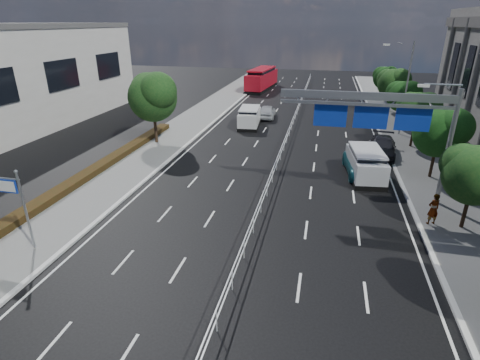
% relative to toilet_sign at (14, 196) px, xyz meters
% --- Properties ---
extents(ground, '(160.00, 160.00, 0.00)m').
position_rel_toilet_sign_xyz_m(ground, '(10.95, 0.00, -2.94)').
color(ground, black).
rests_on(ground, ground).
extents(sidewalk_near, '(5.00, 140.00, 0.14)m').
position_rel_toilet_sign_xyz_m(sidewalk_near, '(-0.55, 0.00, -2.87)').
color(sidewalk_near, slate).
rests_on(sidewalk_near, ground).
extents(kerb_near, '(0.25, 140.00, 0.15)m').
position_rel_toilet_sign_xyz_m(kerb_near, '(1.95, 0.00, -2.87)').
color(kerb_near, silver).
rests_on(kerb_near, ground).
extents(kerb_far, '(0.25, 140.00, 0.15)m').
position_rel_toilet_sign_xyz_m(kerb_far, '(19.95, 0.00, -2.87)').
color(kerb_far, silver).
rests_on(kerb_far, ground).
extents(median_fence, '(0.05, 85.00, 1.02)m').
position_rel_toilet_sign_xyz_m(median_fence, '(10.95, 22.50, -2.42)').
color(median_fence, silver).
rests_on(median_fence, ground).
extents(hedge_near, '(1.00, 36.00, 0.44)m').
position_rel_toilet_sign_xyz_m(hedge_near, '(-2.35, 5.00, -2.58)').
color(hedge_near, black).
rests_on(hedge_near, sidewalk_near).
extents(toilet_sign, '(1.62, 0.18, 4.34)m').
position_rel_toilet_sign_xyz_m(toilet_sign, '(0.00, 0.00, 0.00)').
color(toilet_sign, gray).
rests_on(toilet_sign, ground).
extents(overhead_gantry, '(10.24, 0.38, 7.45)m').
position_rel_toilet_sign_xyz_m(overhead_gantry, '(17.69, 10.05, 2.66)').
color(overhead_gantry, gray).
rests_on(overhead_gantry, ground).
extents(streetlight_far, '(2.78, 2.40, 9.00)m').
position_rel_toilet_sign_xyz_m(streetlight_far, '(21.46, 26.00, 2.27)').
color(streetlight_far, gray).
rests_on(streetlight_far, ground).
extents(near_tree_back, '(4.84, 4.51, 6.69)m').
position_rel_toilet_sign_xyz_m(near_tree_back, '(-0.99, 17.97, 1.67)').
color(near_tree_back, black).
rests_on(near_tree_back, ground).
extents(far_tree_c, '(3.52, 3.28, 4.94)m').
position_rel_toilet_sign_xyz_m(far_tree_c, '(22.20, 6.98, 0.48)').
color(far_tree_c, black).
rests_on(far_tree_c, ground).
extents(far_tree_d, '(3.85, 3.59, 5.34)m').
position_rel_toilet_sign_xyz_m(far_tree_d, '(22.20, 14.48, 0.74)').
color(far_tree_d, black).
rests_on(far_tree_d, ground).
extents(far_tree_e, '(3.63, 3.38, 5.13)m').
position_rel_toilet_sign_xyz_m(far_tree_e, '(22.20, 21.98, 0.61)').
color(far_tree_e, black).
rests_on(far_tree_e, ground).
extents(far_tree_f, '(3.52, 3.28, 5.02)m').
position_rel_toilet_sign_xyz_m(far_tree_f, '(22.20, 29.48, 0.55)').
color(far_tree_f, black).
rests_on(far_tree_f, ground).
extents(far_tree_g, '(3.96, 3.69, 5.45)m').
position_rel_toilet_sign_xyz_m(far_tree_g, '(22.20, 36.98, 0.81)').
color(far_tree_g, black).
rests_on(far_tree_g, ground).
extents(far_tree_h, '(3.41, 3.18, 4.91)m').
position_rel_toilet_sign_xyz_m(far_tree_h, '(22.20, 44.48, 0.48)').
color(far_tree_h, black).
rests_on(far_tree_h, ground).
extents(white_minivan, '(2.50, 5.00, 2.10)m').
position_rel_toilet_sign_xyz_m(white_minivan, '(6.28, 25.99, -1.91)').
color(white_minivan, black).
rests_on(white_minivan, ground).
extents(red_bus, '(3.91, 11.78, 3.46)m').
position_rel_toilet_sign_xyz_m(red_bus, '(3.45, 50.45, -1.14)').
color(red_bus, black).
rests_on(red_bus, ground).
extents(near_car_silver, '(2.04, 4.60, 1.54)m').
position_rel_toilet_sign_xyz_m(near_car_silver, '(7.55, 30.46, -2.18)').
color(near_car_silver, '#B0B4B8').
rests_on(near_car_silver, ground).
extents(near_car_dark, '(2.07, 4.58, 1.46)m').
position_rel_toilet_sign_xyz_m(near_car_dark, '(3.86, 51.06, -2.22)').
color(near_car_dark, black).
rests_on(near_car_dark, ground).
extents(silver_minivan, '(2.78, 5.41, 2.16)m').
position_rel_toilet_sign_xyz_m(silver_minivan, '(17.45, 13.66, -1.88)').
color(silver_minivan, black).
rests_on(silver_minivan, ground).
extents(parked_car_teal, '(3.13, 5.82, 1.55)m').
position_rel_toilet_sign_xyz_m(parked_car_teal, '(17.45, 14.07, -2.17)').
color(parked_car_teal, '#196571').
rests_on(parked_car_teal, ground).
extents(parked_car_dark, '(2.83, 5.61, 1.56)m').
position_rel_toilet_sign_xyz_m(parked_car_dark, '(19.25, 19.00, -2.16)').
color(parked_car_dark, black).
rests_on(parked_car_dark, ground).
extents(pedestrian_a, '(0.79, 0.67, 1.85)m').
position_rel_toilet_sign_xyz_m(pedestrian_a, '(20.55, 6.99, -1.88)').
color(pedestrian_a, gray).
rests_on(pedestrian_a, sidewalk_far).
extents(pedestrian_b, '(1.19, 1.17, 1.93)m').
position_rel_toilet_sign_xyz_m(pedestrian_b, '(24.35, 11.60, -1.84)').
color(pedestrian_b, gray).
rests_on(pedestrian_b, sidewalk_far).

